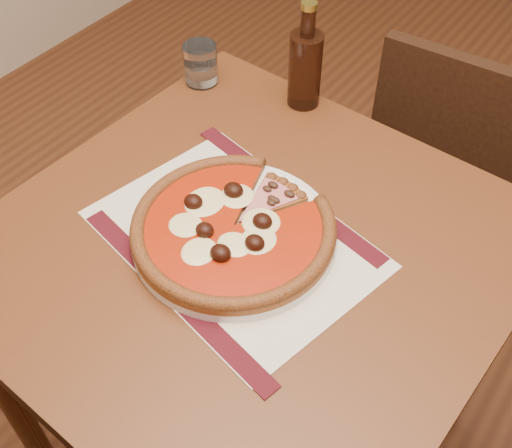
% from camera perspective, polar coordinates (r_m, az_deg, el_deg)
% --- Properties ---
extents(table, '(0.84, 0.84, 0.75)m').
position_cam_1_polar(table, '(1.11, -0.60, -5.19)').
color(table, brown).
rests_on(table, ground).
extents(chair_far, '(0.40, 0.40, 0.81)m').
position_cam_1_polar(chair_far, '(1.68, 17.15, 5.29)').
color(chair_far, black).
rests_on(chair_far, ground).
extents(placemat, '(0.50, 0.40, 0.00)m').
position_cam_1_polar(placemat, '(1.04, -1.98, -1.33)').
color(placemat, beige).
rests_on(placemat, table).
extents(plate, '(0.33, 0.33, 0.02)m').
position_cam_1_polar(plate, '(1.03, -1.99, -0.96)').
color(plate, white).
rests_on(plate, placemat).
extents(pizza, '(0.33, 0.33, 0.04)m').
position_cam_1_polar(pizza, '(1.02, -2.04, -0.24)').
color(pizza, '#9C5B25').
rests_on(pizza, plate).
extents(ham_slice, '(0.09, 0.13, 0.02)m').
position_cam_1_polar(ham_slice, '(1.06, 1.16, 1.75)').
color(ham_slice, '#9C5B25').
rests_on(ham_slice, plate).
extents(water_glass, '(0.07, 0.07, 0.08)m').
position_cam_1_polar(water_glass, '(1.35, -4.94, 14.00)').
color(water_glass, white).
rests_on(water_glass, table).
extents(bottle, '(0.06, 0.06, 0.22)m').
position_cam_1_polar(bottle, '(1.27, 4.40, 13.82)').
color(bottle, '#33180C').
rests_on(bottle, table).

